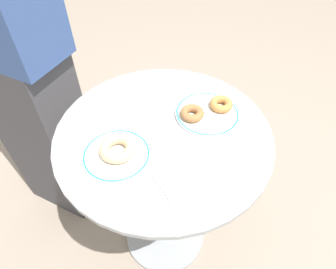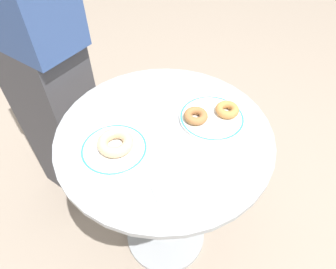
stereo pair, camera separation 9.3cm
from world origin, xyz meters
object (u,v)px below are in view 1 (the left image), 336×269
at_px(plate_left, 117,155).
at_px(donut_glazed, 118,148).
at_px(cafe_table, 164,177).
at_px(donut_cinnamon, 192,113).
at_px(paper_napkin, 181,177).
at_px(person_figure, 16,65).
at_px(donut_old_fashioned, 222,105).
at_px(plate_right, 207,113).

relative_size(plate_left, donut_glazed, 1.84).
xyz_separation_m(cafe_table, donut_glazed, (-0.16, -0.02, 0.28)).
distance_m(plate_left, donut_cinnamon, 0.28).
distance_m(cafe_table, donut_glazed, 0.32).
bearing_deg(cafe_table, donut_glazed, -174.19).
height_order(plate_left, paper_napkin, plate_left).
relative_size(donut_glazed, person_figure, 0.06).
height_order(donut_old_fashioned, donut_cinnamon, same).
height_order(plate_left, donut_old_fashioned, donut_old_fashioned).
distance_m(plate_right, person_figure, 0.71).
relative_size(plate_left, donut_old_fashioned, 2.56).
height_order(donut_glazed, donut_cinnamon, donut_glazed).
height_order(cafe_table, paper_napkin, paper_napkin).
relative_size(donut_old_fashioned, paper_napkin, 0.59).
height_order(donut_old_fashioned, person_figure, person_figure).
height_order(plate_left, donut_cinnamon, donut_cinnamon).
xyz_separation_m(cafe_table, plate_right, (0.17, 0.00, 0.26)).
relative_size(donut_old_fashioned, person_figure, 0.05).
bearing_deg(plate_left, plate_right, 3.87).
relative_size(donut_glazed, donut_cinnamon, 1.39).
distance_m(cafe_table, paper_napkin, 0.31).
bearing_deg(plate_right, person_figure, 136.51).
bearing_deg(paper_napkin, donut_glazed, 126.29).
bearing_deg(donut_cinnamon, donut_glazed, -174.66).
xyz_separation_m(donut_glazed, donut_old_fashioned, (0.39, 0.01, -0.00)).
bearing_deg(donut_glazed, cafe_table, 5.81).
distance_m(plate_right, donut_old_fashioned, 0.06).
bearing_deg(person_figure, cafe_table, -54.85).
relative_size(plate_right, donut_old_fashioned, 2.74).
distance_m(donut_old_fashioned, paper_napkin, 0.32).
bearing_deg(paper_napkin, plate_right, 41.29).
relative_size(paper_napkin, person_figure, 0.08).
relative_size(donut_glazed, donut_old_fashioned, 1.39).
xyz_separation_m(plate_left, plate_right, (0.34, 0.02, 0.00)).
bearing_deg(cafe_table, person_figure, 125.15).
relative_size(plate_right, paper_napkin, 1.62).
bearing_deg(donut_glazed, plate_left, -154.93).
height_order(plate_right, paper_napkin, plate_right).
height_order(donut_cinnamon, person_figure, person_figure).
bearing_deg(paper_napkin, plate_left, 128.62).
bearing_deg(person_figure, donut_glazed, -70.00).
relative_size(plate_left, paper_napkin, 1.52).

